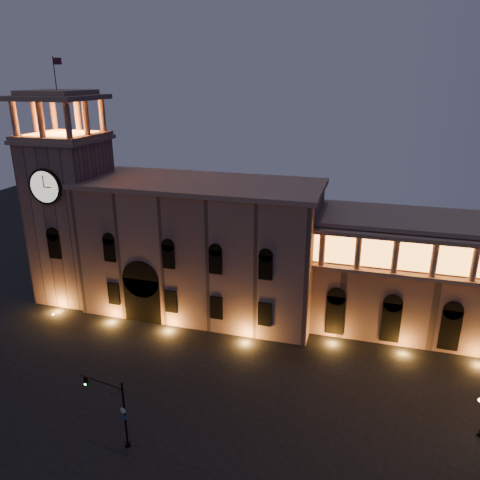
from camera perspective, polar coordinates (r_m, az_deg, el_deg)
The scene contains 5 objects.
ground at distance 47.88m, azimuth -11.77°, elevation -20.13°, with size 160.00×160.00×0.00m, color black.
government_building at distance 61.71m, azimuth -4.78°, elevation -0.90°, with size 30.80×12.80×17.60m.
clock_tower at distance 68.30m, azimuth -19.82°, elevation 3.30°, with size 9.80×9.80×32.40m.
colonnade_wing at distance 61.94m, azimuth 27.14°, elevation -4.45°, with size 40.60×11.50×14.50m.
traffic_light at distance 43.35m, azimuth -14.75°, elevation -19.47°, with size 4.68×1.05×6.48m.
Camera 1 is at (18.69, -32.08, 30.23)m, focal length 35.00 mm.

